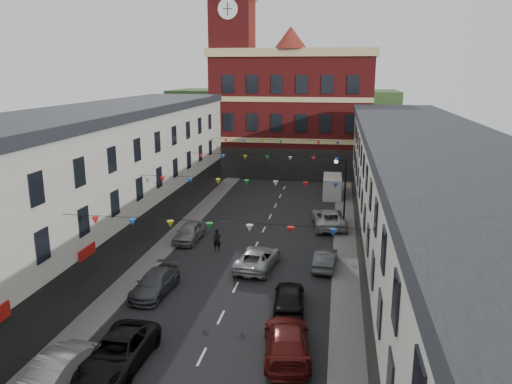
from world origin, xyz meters
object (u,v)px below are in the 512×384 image
Objects in this scene: car_left_e at (189,232)px; car_right_e at (325,259)px; car_left_c at (118,352)px; car_right_d at (289,297)px; moving_car at (257,258)px; street_lamp at (342,183)px; white_van at (332,187)px; car_left_b at (54,374)px; car_right_f at (329,218)px; pedestrian at (217,240)px; car_right_c at (287,341)px; car_left_d at (155,283)px.

car_left_e reaches higher than car_right_e.
car_right_d is at bearing 45.74° from car_left_c.
moving_car is (4.44, 12.83, -0.02)m from car_left_c.
street_lamp is 1.19× the size of white_van.
car_right_f is at bearing 73.99° from car_left_b.
car_left_c is 13.58m from moving_car.
car_right_f is 3.38× the size of pedestrian.
street_lamp is 12.42m from moving_car.
pedestrian is at bearing -70.93° from car_right_c.
car_left_e is 0.83× the size of moving_car.
pedestrian reaches higher than car_left_d.
pedestrian reaches higher than car_right_d.
car_left_b is at bearing -115.27° from street_lamp.
car_right_c is 4.88m from car_right_d.
white_van reaches higher than car_right_e.
car_left_b is 1.16× the size of car_right_e.
car_left_c reaches higher than car_left_d.
car_left_d is 1.09× the size of car_right_d.
street_lamp is at bearing -85.83° from white_van.
car_right_c is (8.72, -5.53, 0.11)m from car_left_d.
moving_car is 21.85m from white_van.
street_lamp is 1.11× the size of car_right_c.
car_right_c reaches higher than car_right_d.
car_right_d is at bearing -93.13° from car_right_c.
car_left_c is 7.81m from car_left_d.
white_van is at bearing -100.37° from car_right_c.
pedestrian is (2.77, -1.85, 0.13)m from car_left_e.
car_right_e is (1.86, 6.50, -0.07)m from car_right_d.
car_right_f is (0.00, 9.48, 0.14)m from car_right_e.
car_left_b is 27.48m from car_right_f.
car_left_c is 0.99× the size of car_right_c.
street_lamp is at bearing -169.67° from car_right_f.
car_right_f is (-1.05, -0.34, -3.10)m from street_lamp.
pedestrian is at bearing -10.09° from car_right_e.
car_right_c is at bearing 112.90° from moving_car.
pedestrian is (0.87, 15.67, 0.11)m from car_left_c.
car_left_e is (0.00, 19.65, -0.04)m from car_left_b.
white_van reaches higher than car_right_f.
white_van is (9.20, 34.16, 0.38)m from car_left_c.
car_left_b is 37.96m from white_van.
pedestrian reaches higher than car_left_b.
street_lamp reaches higher than white_van.
moving_car is at bearing -68.43° from car_right_d.
car_left_c is 3.12× the size of pedestrian.
car_right_f is at bearing 69.90° from car_left_c.
car_left_e is 0.85× the size of white_van.
car_right_d reaches higher than car_right_e.
street_lamp reaches higher than car_left_b.
moving_car is at bearing 74.62° from car_left_b.
car_left_b is 9.90m from car_left_d.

